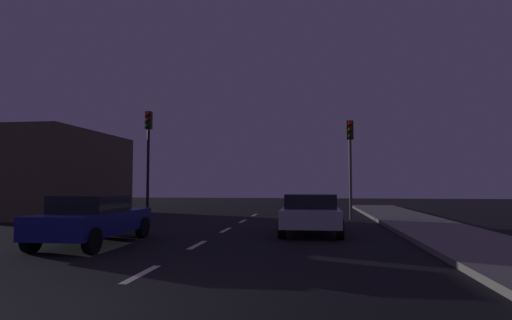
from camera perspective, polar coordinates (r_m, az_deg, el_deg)
name	(u,v)px	position (r m, az deg, el deg)	size (l,w,h in m)	color
ground_plane	(203,242)	(12.44, -7.27, -11.07)	(80.00, 80.00, 0.00)	black
sidewalk_curb_right	(476,244)	(12.77, 27.93, -10.17)	(3.00, 40.00, 0.15)	gray
lane_stripe_second	(141,274)	(8.32, -15.40, -14.80)	(0.16, 1.60, 0.01)	silver
lane_stripe_third	(197,245)	(11.87, -8.04, -11.42)	(0.16, 1.60, 0.01)	silver
lane_stripe_fourth	(226,230)	(15.53, -4.17, -9.53)	(0.16, 1.60, 0.01)	silver
lane_stripe_fifth	(243,221)	(19.25, -1.81, -8.35)	(0.16, 1.60, 0.01)	silver
lane_stripe_sixth	(254,215)	(22.99, -0.23, -7.54)	(0.16, 1.60, 0.01)	silver
traffic_signal_left	(148,144)	(21.92, -14.53, 2.19)	(0.32, 0.38, 5.41)	black
traffic_signal_right	(350,150)	(20.33, 12.77, 1.36)	(0.32, 0.38, 4.73)	#4C4C51
car_stopped_ahead	(311,213)	(14.38, 7.48, -7.21)	(2.01, 3.87, 1.35)	silver
car_adjacent_lane	(93,219)	(12.60, -21.38, -7.50)	(1.86, 4.24, 1.38)	navy
storefront_left	(63,174)	(24.70, -24.94, -1.77)	(4.30, 8.04, 4.46)	brown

